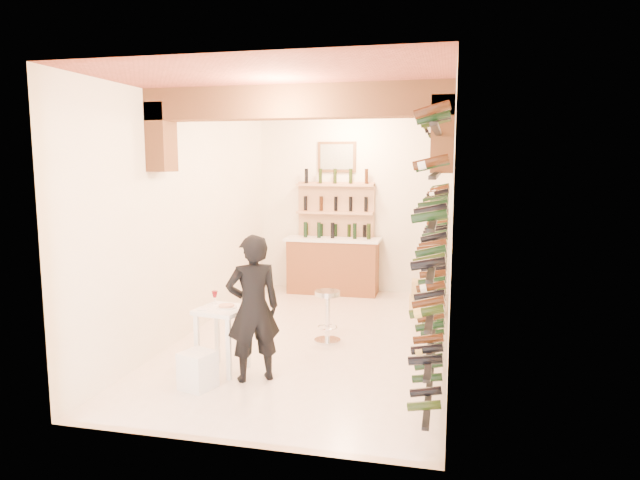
% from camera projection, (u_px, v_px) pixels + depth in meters
% --- Properties ---
extents(ground, '(6.00, 6.00, 0.00)m').
position_uv_depth(ground, '(315.00, 338.00, 7.65)').
color(ground, '#F1E1D0').
rests_on(ground, ground).
extents(room_shell, '(3.52, 6.02, 3.21)m').
position_uv_depth(room_shell, '(310.00, 171.00, 7.09)').
color(room_shell, white).
rests_on(room_shell, ground).
extents(wine_rack, '(0.32, 5.70, 2.56)m').
position_uv_depth(wine_rack, '(433.00, 227.00, 7.10)').
color(wine_rack, black).
rests_on(wine_rack, ground).
extents(back_counter, '(1.70, 0.62, 1.29)m').
position_uv_depth(back_counter, '(333.00, 264.00, 10.20)').
color(back_counter, brown).
rests_on(back_counter, ground).
extents(back_shelving, '(1.40, 0.31, 2.73)m').
position_uv_depth(back_shelving, '(336.00, 228.00, 10.34)').
color(back_shelving, tan).
rests_on(back_shelving, ground).
extents(tasting_table, '(0.59, 0.59, 0.89)m').
position_uv_depth(tasting_table, '(222.00, 319.00, 6.38)').
color(tasting_table, white).
rests_on(tasting_table, ground).
extents(white_stool, '(0.40, 0.40, 0.39)m').
position_uv_depth(white_stool, '(198.00, 370.00, 5.94)').
color(white_stool, white).
rests_on(white_stool, ground).
extents(person, '(0.70, 0.63, 1.61)m').
position_uv_depth(person, '(253.00, 308.00, 6.09)').
color(person, black).
rests_on(person, ground).
extents(chrome_barstool, '(0.35, 0.35, 0.69)m').
position_uv_depth(chrome_barstool, '(327.00, 312.00, 7.45)').
color(chrome_barstool, silver).
rests_on(chrome_barstool, ground).
extents(crate_lower, '(0.52, 0.42, 0.28)m').
position_uv_depth(crate_lower, '(425.00, 305.00, 8.85)').
color(crate_lower, tan).
rests_on(crate_lower, ground).
extents(crate_upper, '(0.44, 0.31, 0.25)m').
position_uv_depth(crate_upper, '(426.00, 289.00, 8.82)').
color(crate_upper, tan).
rests_on(crate_upper, crate_lower).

